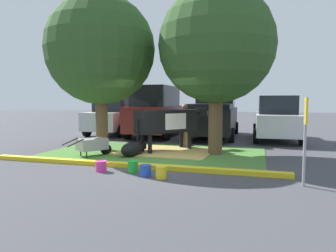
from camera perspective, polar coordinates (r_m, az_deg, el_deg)
name	(u,v)px	position (r m, az deg, el deg)	size (l,w,h in m)	color
ground_plane	(149,163)	(9.16, -3.52, -6.79)	(80.00, 80.00, 0.00)	#424247
grass_island	(154,153)	(10.81, -2.56, -4.94)	(7.36, 4.35, 0.02)	#477A33
curb_yellow	(127,165)	(8.67, -7.57, -7.08)	(8.56, 0.24, 0.12)	yellow
hay_bedding	(166,151)	(11.03, -0.44, -4.66)	(3.20, 2.40, 0.04)	tan
shade_tree_left	(100,50)	(11.72, -12.24, 13.37)	(3.90, 3.90, 5.58)	brown
shade_tree_right	(216,45)	(10.70, 8.84, 14.36)	(3.84, 3.84, 5.57)	brown
cow_holstein	(169,121)	(11.17, 0.18, 0.87)	(2.23, 2.69, 1.53)	black
calf_lying	(133,149)	(10.28, -6.45, -4.18)	(0.67, 1.33, 0.48)	black
person_handler	(185,124)	(11.96, 3.07, 0.30)	(0.53, 0.34, 1.67)	#9E7F5B
wheelbarrow	(93,144)	(10.47, -13.58, -3.30)	(1.22, 1.48, 0.63)	gray
parking_sign	(306,124)	(7.15, 23.83, 0.36)	(0.06, 0.44, 1.89)	#99999E
bucket_pink	(101,166)	(8.27, -12.12, -7.13)	(0.30, 0.30, 0.27)	#EA3893
bucket_green	(133,166)	(8.02, -6.44, -7.34)	(0.28, 0.28, 0.30)	green
bucket_blue	(146,170)	(7.63, -4.11, -8.07)	(0.29, 0.29, 0.27)	blue
bucket_yellow	(161,172)	(7.38, -1.27, -8.41)	(0.28, 0.28, 0.29)	yellow
sedan_silver	(115,116)	(16.97, -9.60, 1.86)	(2.09, 4.43, 2.02)	silver
suv_dark_grey	(156,111)	(15.71, -2.17, 2.73)	(2.19, 4.64, 2.52)	maroon
pickup_truck_black	(214,114)	(15.58, 8.38, 2.10)	(2.30, 5.44, 2.42)	black
hatchback_white	(277,119)	(15.00, 19.22, 1.28)	(2.09, 4.43, 2.02)	silver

